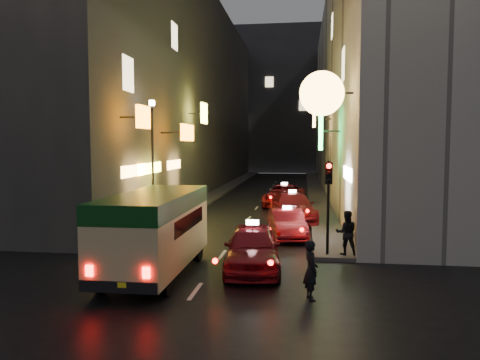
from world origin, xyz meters
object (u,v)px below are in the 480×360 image
at_px(taxi_near, 252,244).
at_px(lamp_post, 153,155).
at_px(traffic_light, 328,187).
at_px(pedestrian_crossing, 311,266).
at_px(minibus, 155,224).

height_order(taxi_near, lamp_post, lamp_post).
height_order(taxi_near, traffic_light, traffic_light).
bearing_deg(pedestrian_crossing, minibus, 52.78).
relative_size(minibus, pedestrian_crossing, 3.34).
relative_size(minibus, traffic_light, 1.78).
height_order(minibus, lamp_post, lamp_post).
bearing_deg(pedestrian_crossing, lamp_post, 21.54).
bearing_deg(lamp_post, taxi_near, -49.17).
bearing_deg(pedestrian_crossing, traffic_light, -25.76).
height_order(traffic_light, lamp_post, lamp_post).
distance_m(taxi_near, lamp_post, 9.00).
relative_size(minibus, lamp_post, 1.00).
bearing_deg(traffic_light, lamp_post, 151.09).
distance_m(pedestrian_crossing, traffic_light, 5.12).
bearing_deg(pedestrian_crossing, taxi_near, 16.78).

